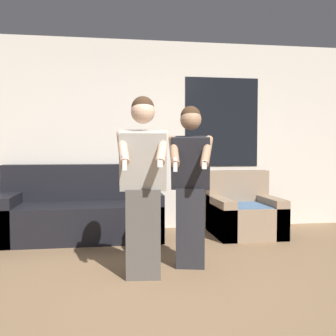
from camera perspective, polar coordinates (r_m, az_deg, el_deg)
The scene contains 6 objects.
ground_plane at distance 3.20m, azimuth 1.49°, elevation -18.47°, with size 14.00×14.00×0.00m, color #846647.
wall_back at distance 5.69m, azimuth -3.22°, elevation 4.78°, with size 6.07×0.07×2.70m.
couch at distance 5.26m, azimuth -12.60°, elevation -6.46°, with size 2.07×0.93×0.94m.
armchair at distance 5.43m, azimuth 10.98°, elevation -6.54°, with size 0.86×0.87×0.85m.
person_left at distance 3.51m, azimuth -3.62°, elevation -2.74°, with size 0.47×0.52×1.62m.
person_right at distance 3.84m, azimuth 3.30°, elevation -2.54°, with size 0.46×0.54×1.58m.
Camera 1 is at (-0.53, -2.94, 1.17)m, focal length 42.00 mm.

